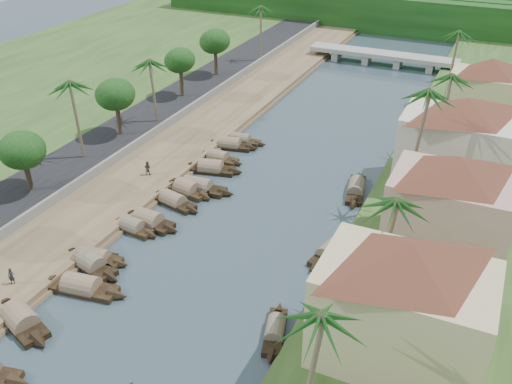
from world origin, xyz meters
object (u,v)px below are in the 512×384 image
at_px(bridge, 383,56).
at_px(person_near, 11,276).
at_px(building_near, 403,303).
at_px(sampan_1, 21,320).

height_order(bridge, person_near, person_near).
xyz_separation_m(building_near, person_near, (-32.92, -5.23, -4.76)).
bearing_deg(person_near, building_near, -7.54).
bearing_deg(sampan_1, bridge, 103.93).
height_order(bridge, sampan_1, bridge).
bearing_deg(bridge, person_near, -99.97).
xyz_separation_m(bridge, sampan_1, (-10.16, -82.27, -1.30)).
bearing_deg(sampan_1, building_near, 36.81).
bearing_deg(building_near, bridge, 104.39).
relative_size(building_near, person_near, 9.04).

